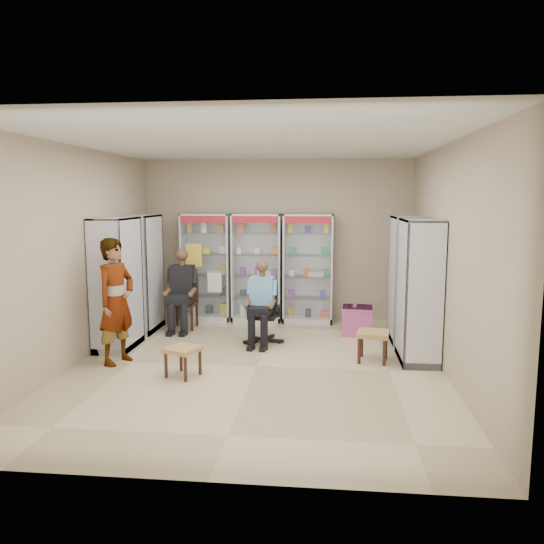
# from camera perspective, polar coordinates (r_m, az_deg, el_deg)

# --- Properties ---
(floor) EXTENTS (6.00, 6.00, 0.00)m
(floor) POSITION_cam_1_polar(r_m,az_deg,el_deg) (7.38, -1.69, -10.12)
(floor) COLOR #C7B68A
(floor) RESTS_ON ground
(room_shell) EXTENTS (5.02, 6.02, 3.01)m
(room_shell) POSITION_cam_1_polar(r_m,az_deg,el_deg) (7.02, -1.75, 5.33)
(room_shell) COLOR tan
(room_shell) RESTS_ON ground
(cabinet_back_left) EXTENTS (0.90, 0.50, 2.00)m
(cabinet_back_left) POSITION_cam_1_polar(r_m,az_deg,el_deg) (10.02, -7.03, 0.51)
(cabinet_back_left) COLOR #A2A4A9
(cabinet_back_left) RESTS_ON floor
(cabinet_back_mid) EXTENTS (0.90, 0.50, 2.00)m
(cabinet_back_mid) POSITION_cam_1_polar(r_m,az_deg,el_deg) (9.85, -1.64, 0.44)
(cabinet_back_mid) COLOR #A2A5A9
(cabinet_back_mid) RESTS_ON floor
(cabinet_back_right) EXTENTS (0.90, 0.50, 2.00)m
(cabinet_back_right) POSITION_cam_1_polar(r_m,az_deg,el_deg) (9.78, 3.89, 0.37)
(cabinet_back_right) COLOR #B8BCC0
(cabinet_back_right) RESTS_ON floor
(cabinet_right_far) EXTENTS (0.90, 0.50, 2.00)m
(cabinet_right_far) POSITION_cam_1_polar(r_m,az_deg,el_deg) (8.75, 14.35, -0.77)
(cabinet_right_far) COLOR #AFB2B7
(cabinet_right_far) RESTS_ON floor
(cabinet_right_near) EXTENTS (0.90, 0.50, 2.00)m
(cabinet_right_near) POSITION_cam_1_polar(r_m,az_deg,el_deg) (7.68, 15.54, -2.01)
(cabinet_right_near) COLOR #B7B8BF
(cabinet_right_near) RESTS_ON floor
(cabinet_left_far) EXTENTS (0.90, 0.50, 2.00)m
(cabinet_left_far) POSITION_cam_1_polar(r_m,az_deg,el_deg) (9.40, -13.84, -0.16)
(cabinet_left_far) COLOR #B1B2B8
(cabinet_left_far) RESTS_ON floor
(cabinet_left_near) EXTENTS (0.90, 0.50, 2.00)m
(cabinet_left_near) POSITION_cam_1_polar(r_m,az_deg,el_deg) (8.38, -16.36, -1.22)
(cabinet_left_near) COLOR #A7A9AE
(cabinet_left_near) RESTS_ON floor
(wooden_chair) EXTENTS (0.42, 0.42, 0.94)m
(wooden_chair) POSITION_cam_1_polar(r_m,az_deg,el_deg) (9.47, -9.44, -3.22)
(wooden_chair) COLOR #331B13
(wooden_chair) RESTS_ON floor
(seated_customer) EXTENTS (0.44, 0.60, 1.34)m
(seated_customer) POSITION_cam_1_polar(r_m,az_deg,el_deg) (9.39, -9.55, -2.09)
(seated_customer) COLOR black
(seated_customer) RESTS_ON floor
(office_chair) EXTENTS (0.58, 0.58, 0.98)m
(office_chair) POSITION_cam_1_polar(r_m,az_deg,el_deg) (8.43, -0.98, -4.37)
(office_chair) COLOR black
(office_chair) RESTS_ON floor
(seated_shopkeeper) EXTENTS (0.46, 0.61, 1.25)m
(seated_shopkeeper) POSITION_cam_1_polar(r_m,az_deg,el_deg) (8.35, -1.03, -3.55)
(seated_shopkeeper) COLOR #75BDE8
(seated_shopkeeper) RESTS_ON floor
(pink_trunk) EXTENTS (0.53, 0.51, 0.48)m
(pink_trunk) POSITION_cam_1_polar(r_m,az_deg,el_deg) (9.10, 9.16, -5.18)
(pink_trunk) COLOR #AF4691
(pink_trunk) RESTS_ON floor
(tea_glass) EXTENTS (0.07, 0.07, 0.10)m
(tea_glass) POSITION_cam_1_polar(r_m,az_deg,el_deg) (9.02, 8.91, -3.42)
(tea_glass) COLOR #542607
(tea_glass) RESTS_ON pink_trunk
(woven_stool_a) EXTENTS (0.50, 0.50, 0.43)m
(woven_stool_a) POSITION_cam_1_polar(r_m,az_deg,el_deg) (7.69, 10.78, -7.85)
(woven_stool_a) COLOR olive
(woven_stool_a) RESTS_ON floor
(woven_stool_b) EXTENTS (0.51, 0.51, 0.39)m
(woven_stool_b) POSITION_cam_1_polar(r_m,az_deg,el_deg) (7.03, -9.54, -9.50)
(woven_stool_b) COLOR #A17544
(woven_stool_b) RESTS_ON floor
(standing_man) EXTENTS (0.62, 0.75, 1.75)m
(standing_man) POSITION_cam_1_polar(r_m,az_deg,el_deg) (7.64, -16.42, -3.03)
(standing_man) COLOR gray
(standing_man) RESTS_ON floor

